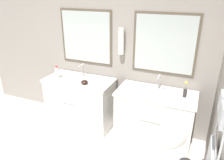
{
  "coord_description": "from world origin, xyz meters",
  "views": [
    {
      "loc": [
        1.5,
        -0.97,
        2.26
      ],
      "look_at": [
        0.43,
        1.56,
        1.11
      ],
      "focal_mm": 35.0,
      "sensor_mm": 36.0,
      "label": 1
    }
  ],
  "objects": [
    {
      "name": "wall_back",
      "position": [
        0.01,
        2.26,
        1.31
      ],
      "size": [
        5.16,
        0.17,
        2.6
      ],
      "color": "gray",
      "rests_on": "ground_plane"
    },
    {
      "name": "vanity_right",
      "position": [
        0.98,
        1.89,
        0.43
      ],
      "size": [
        1.16,
        0.65,
        0.86
      ],
      "color": "white",
      "rests_on": "ground_plane"
    },
    {
      "name": "soap_dish",
      "position": [
        0.75,
        1.78,
        0.87
      ],
      "size": [
        0.12,
        0.08,
        0.04
      ],
      "color": "white",
      "rests_on": "vanity_right"
    },
    {
      "name": "vanity_left",
      "position": [
        -0.32,
        1.89,
        0.43
      ],
      "size": [
        1.16,
        0.65,
        0.86
      ],
      "color": "white",
      "rests_on": "ground_plane"
    },
    {
      "name": "toiletry_bottle",
      "position": [
        -0.68,
        1.83,
        0.96
      ],
      "size": [
        0.07,
        0.07,
        0.22
      ],
      "color": "silver",
      "rests_on": "vanity_left"
    },
    {
      "name": "flower_vase",
      "position": [
        1.38,
        1.95,
        0.95
      ],
      "size": [
        0.05,
        0.05,
        0.24
      ],
      "color": "#332D2D",
      "rests_on": "vanity_right"
    },
    {
      "name": "faucet_right",
      "position": [
        0.98,
        2.06,
        0.97
      ],
      "size": [
        0.17,
        0.14,
        0.23
      ],
      "color": "silver",
      "rests_on": "vanity_right"
    },
    {
      "name": "amenity_bowl",
      "position": [
        -0.14,
        1.79,
        0.89
      ],
      "size": [
        0.11,
        0.11,
        0.07
      ],
      "color": "black",
      "rests_on": "vanity_left"
    },
    {
      "name": "faucet_left",
      "position": [
        -0.32,
        2.06,
        0.97
      ],
      "size": [
        0.17,
        0.14,
        0.23
      ],
      "color": "silver",
      "rests_on": "vanity_left"
    }
  ]
}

